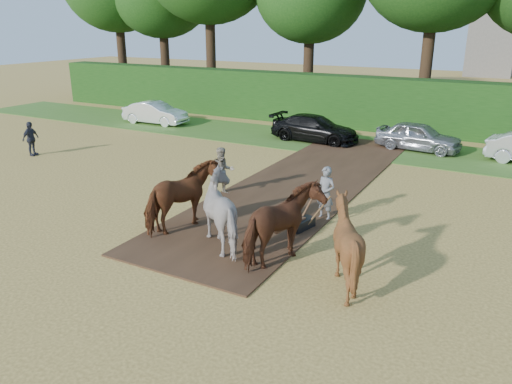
% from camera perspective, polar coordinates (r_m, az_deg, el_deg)
% --- Properties ---
extents(ground, '(120.00, 120.00, 0.00)m').
position_cam_1_polar(ground, '(14.67, -11.01, -5.57)').
color(ground, gold).
rests_on(ground, ground).
extents(earth_strip, '(4.50, 17.00, 0.05)m').
position_cam_1_polar(earth_strip, '(19.55, 5.52, 1.04)').
color(earth_strip, '#472D1C').
rests_on(earth_strip, ground).
extents(grass_verge, '(50.00, 5.00, 0.03)m').
position_cam_1_polar(grass_verge, '(26.37, 8.59, 5.59)').
color(grass_verge, '#38601E').
rests_on(grass_verge, ground).
extents(hedgerow, '(46.00, 1.60, 3.00)m').
position_cam_1_polar(hedgerow, '(30.29, 11.75, 9.98)').
color(hedgerow, '#14380F').
rests_on(hedgerow, ground).
extents(spectator_near, '(1.08, 1.09, 1.77)m').
position_cam_1_polar(spectator_near, '(17.97, -3.84, 2.35)').
color(spectator_near, '#B9B291').
rests_on(spectator_near, ground).
extents(spectator_far, '(0.51, 0.98, 1.60)m').
position_cam_1_polar(spectator_far, '(25.69, -24.35, 5.56)').
color(spectator_far, '#282A35').
rests_on(spectator_far, ground).
extents(plough_team, '(7.14, 5.01, 2.08)m').
position_cam_1_polar(plough_team, '(13.31, 0.19, -2.97)').
color(plough_team, brown).
rests_on(plough_team, ground).
extents(parked_cars, '(30.80, 3.12, 1.43)m').
position_cam_1_polar(parked_cars, '(25.28, 19.59, 5.72)').
color(parked_cars, white).
rests_on(parked_cars, ground).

